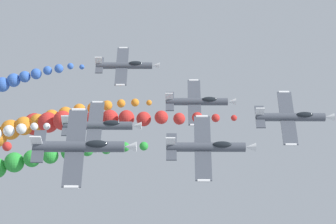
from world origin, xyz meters
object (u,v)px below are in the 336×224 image
object	(u,v)px
airplane_lead	(292,117)
airplane_right_inner	(208,147)
airplane_left_outer	(99,126)
airplane_trailing	(81,146)
airplane_right_outer	(125,65)
airplane_left_inner	(198,102)

from	to	relation	value
airplane_lead	airplane_right_inner	bearing A→B (deg)	-42.87
airplane_left_outer	airplane_trailing	xyz separation A→B (m)	(23.14, 0.49, 3.92)
airplane_trailing	airplane_right_outer	bearing A→B (deg)	178.30
airplane_left_inner	airplane_trailing	world-z (taller)	airplane_trailing
airplane_lead	airplane_trailing	bearing A→B (deg)	-46.00
airplane_left_outer	airplane_trailing	size ratio (longest dim) A/B	1.00
airplane_lead	airplane_left_outer	bearing A→B (deg)	-88.40
airplane_right_outer	airplane_trailing	bearing A→B (deg)	-1.70
airplane_lead	airplane_left_inner	size ratio (longest dim) A/B	1.00
airplane_trailing	airplane_right_inner	bearing A→B (deg)	130.94
airplane_left_inner	airplane_left_outer	xyz separation A→B (m)	(12.76, -13.33, -0.32)
airplane_right_inner	airplane_trailing	world-z (taller)	airplane_trailing
airplane_lead	airplane_trailing	size ratio (longest dim) A/B	1.00
airplane_left_inner	airplane_left_outer	size ratio (longest dim) A/B	1.00
airplane_lead	airplane_trailing	distance (m)	34.45
airplane_right_outer	airplane_trailing	distance (m)	47.77
airplane_right_inner	airplane_right_outer	bearing A→B (deg)	-162.11
airplane_left_outer	airplane_trailing	bearing A→B (deg)	1.22
airplane_left_outer	airplane_right_outer	bearing A→B (deg)	175.56
airplane_left_outer	airplane_trailing	world-z (taller)	airplane_trailing
airplane_right_inner	airplane_left_outer	bearing A→B (deg)	-130.71
airplane_right_inner	airplane_left_outer	world-z (taller)	airplane_right_inner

